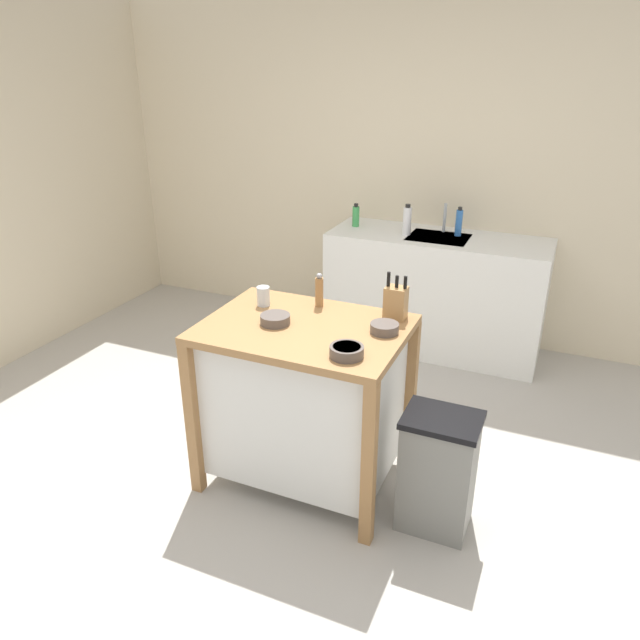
% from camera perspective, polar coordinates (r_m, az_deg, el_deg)
% --- Properties ---
extents(ground_plane, '(6.36, 6.36, 0.00)m').
position_cam_1_polar(ground_plane, '(3.37, -2.79, -16.18)').
color(ground_plane, '#ADA8A0').
rests_on(ground_plane, ground).
extents(wall_back, '(5.36, 0.10, 2.60)m').
position_cam_1_polar(wall_back, '(4.92, 9.66, 13.49)').
color(wall_back, beige).
rests_on(wall_back, ground).
extents(wall_left, '(0.10, 3.01, 2.60)m').
position_cam_1_polar(wall_left, '(5.08, -26.95, 11.60)').
color(wall_left, beige).
rests_on(wall_left, ground).
extents(kitchen_island, '(1.02, 0.75, 0.92)m').
position_cam_1_polar(kitchen_island, '(3.21, -1.44, -7.16)').
color(kitchen_island, '#9E7042').
rests_on(kitchen_island, ground).
extents(knife_block, '(0.11, 0.09, 0.24)m').
position_cam_1_polar(knife_block, '(3.09, 7.20, 1.70)').
color(knife_block, '#AD7F4C').
rests_on(knife_block, kitchen_island).
extents(bowl_stoneware_deep, '(0.14, 0.14, 0.05)m').
position_cam_1_polar(bowl_stoneware_deep, '(2.95, 6.14, -0.73)').
color(bowl_stoneware_deep, '#564C47').
rests_on(bowl_stoneware_deep, kitchen_island).
extents(bowl_ceramic_wide, '(0.16, 0.16, 0.05)m').
position_cam_1_polar(bowl_ceramic_wide, '(2.71, 2.55, -2.96)').
color(bowl_ceramic_wide, '#564C47').
rests_on(bowl_ceramic_wide, kitchen_island).
extents(bowl_ceramic_small, '(0.15, 0.15, 0.05)m').
position_cam_1_polar(bowl_ceramic_small, '(3.04, -4.27, 0.11)').
color(bowl_ceramic_small, '#564C47').
rests_on(bowl_ceramic_small, kitchen_island).
extents(drinking_cup, '(0.07, 0.07, 0.11)m').
position_cam_1_polar(drinking_cup, '(3.26, -5.40, 2.27)').
color(drinking_cup, silver).
rests_on(drinking_cup, kitchen_island).
extents(pepper_grinder, '(0.04, 0.04, 0.19)m').
position_cam_1_polar(pepper_grinder, '(3.22, -0.07, 2.81)').
color(pepper_grinder, '#9E7042').
rests_on(pepper_grinder, kitchen_island).
extents(trash_bin, '(0.36, 0.28, 0.63)m').
position_cam_1_polar(trash_bin, '(3.05, 11.09, -13.96)').
color(trash_bin, slate).
rests_on(trash_bin, ground).
extents(sink_counter, '(1.64, 0.60, 0.92)m').
position_cam_1_polar(sink_counter, '(4.77, 10.81, 2.53)').
color(sink_counter, silver).
rests_on(sink_counter, ground).
extents(sink_faucet, '(0.02, 0.02, 0.22)m').
position_cam_1_polar(sink_faucet, '(4.73, 11.74, 9.49)').
color(sink_faucet, '#B7BCC1').
rests_on(sink_faucet, sink_counter).
extents(bottle_spray_cleaner, '(0.05, 0.05, 0.22)m').
position_cam_1_polar(bottle_spray_cleaner, '(4.65, 13.04, 9.01)').
color(bottle_spray_cleaner, blue).
rests_on(bottle_spray_cleaner, sink_counter).
extents(bottle_dish_soap, '(0.06, 0.06, 0.23)m').
position_cam_1_polar(bottle_dish_soap, '(4.60, 8.26, 9.33)').
color(bottle_dish_soap, white).
rests_on(bottle_dish_soap, sink_counter).
extents(bottle_hand_soap, '(0.05, 0.05, 0.18)m').
position_cam_1_polar(bottle_hand_soap, '(4.80, 3.42, 9.83)').
color(bottle_hand_soap, green).
rests_on(bottle_hand_soap, sink_counter).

